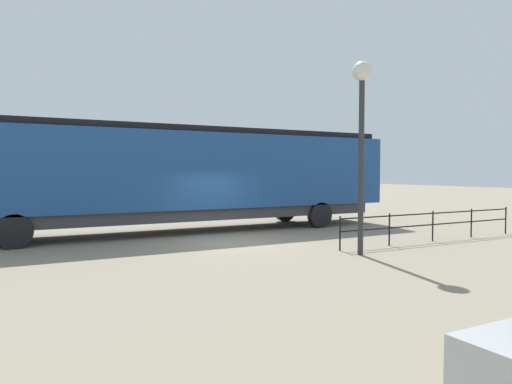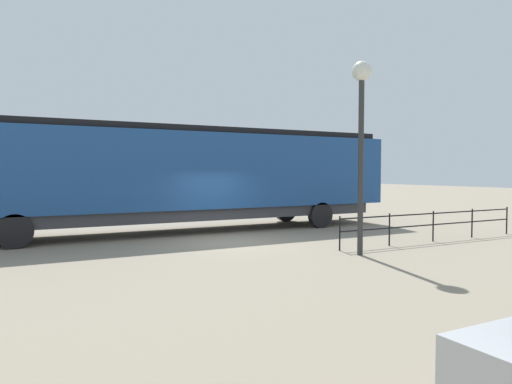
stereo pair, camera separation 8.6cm
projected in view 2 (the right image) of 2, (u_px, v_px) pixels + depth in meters
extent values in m
plane|color=gray|center=(231.00, 242.00, 15.77)|extent=(120.00, 120.00, 0.00)
cube|color=navy|center=(179.00, 171.00, 18.26)|extent=(3.19, 18.28, 2.92)
cube|color=black|center=(339.00, 180.00, 21.97)|extent=(3.07, 2.39, 2.04)
cube|color=black|center=(179.00, 131.00, 18.20)|extent=(2.87, 17.55, 0.24)
cube|color=#38383D|center=(180.00, 213.00, 18.34)|extent=(2.87, 16.81, 0.45)
cylinder|color=black|center=(285.00, 210.00, 22.34)|extent=(0.30, 1.10, 1.10)
cylinder|color=black|center=(320.00, 215.00, 19.78)|extent=(0.30, 1.10, 1.10)
cylinder|color=black|center=(15.00, 222.00, 16.91)|extent=(0.30, 1.10, 1.10)
cylinder|color=black|center=(15.00, 231.00, 14.35)|extent=(0.30, 1.10, 1.10)
cylinder|color=#2D2D2D|center=(361.00, 167.00, 13.16)|extent=(0.16, 0.16, 5.12)
sphere|color=silver|center=(362.00, 71.00, 13.04)|extent=(0.56, 0.56, 0.56)
cube|color=black|center=(433.00, 213.00, 15.84)|extent=(0.04, 8.10, 0.04)
cube|color=black|center=(433.00, 225.00, 15.86)|extent=(0.04, 8.10, 0.04)
cylinder|color=black|center=(340.00, 233.00, 13.98)|extent=(0.05, 0.05, 1.06)
cylinder|color=black|center=(389.00, 230.00, 14.92)|extent=(0.05, 0.05, 1.06)
cylinder|color=black|center=(433.00, 226.00, 15.86)|extent=(0.05, 0.05, 1.06)
cylinder|color=black|center=(472.00, 223.00, 16.80)|extent=(0.05, 0.05, 1.06)
cylinder|color=black|center=(507.00, 220.00, 17.75)|extent=(0.05, 0.05, 1.06)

